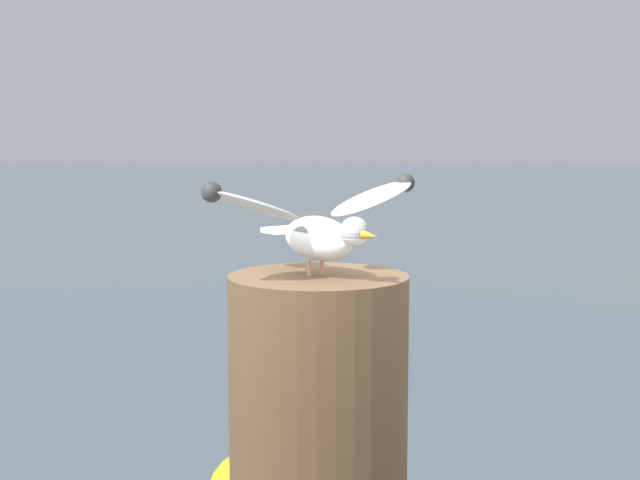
% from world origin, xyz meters
% --- Properties ---
extents(seagull, '(0.51, 0.42, 0.22)m').
position_xyz_m(seagull, '(0.07, -0.57, 2.51)').
color(seagull, tan).
rests_on(seagull, mooring_post).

